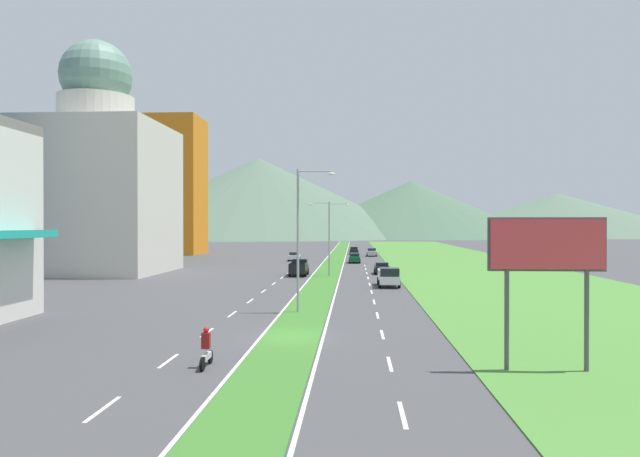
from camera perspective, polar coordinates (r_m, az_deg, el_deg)
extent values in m
plane|color=#424244|center=(33.15, -2.78, -10.60)|extent=(600.00, 600.00, 0.00)
cube|color=#387028|center=(92.63, 1.23, -3.49)|extent=(3.20, 240.00, 0.06)
cube|color=#477F33|center=(94.13, 13.88, -3.44)|extent=(24.00, 240.00, 0.06)
cube|color=silver|center=(22.12, -20.50, -16.23)|extent=(0.16, 2.80, 0.01)
cube|color=silver|center=(28.48, -14.62, -12.44)|extent=(0.16, 2.80, 0.01)
cube|color=silver|center=(35.09, -11.02, -9.98)|extent=(0.16, 2.80, 0.01)
cube|color=silver|center=(41.84, -8.60, -8.29)|extent=(0.16, 2.80, 0.01)
cube|color=silver|center=(48.67, -6.86, -7.06)|extent=(0.16, 2.80, 0.01)
cube|color=silver|center=(55.55, -5.56, -6.13)|extent=(0.16, 2.80, 0.01)
cube|color=silver|center=(62.46, -4.56, -5.41)|extent=(0.16, 2.80, 0.01)
cube|color=silver|center=(69.39, -3.75, -4.82)|extent=(0.16, 2.80, 0.01)
cube|color=silver|center=(76.34, -3.09, -4.35)|extent=(0.16, 2.80, 0.01)
cube|color=silver|center=(83.30, -2.54, -3.95)|extent=(0.16, 2.80, 0.01)
cube|color=silver|center=(90.28, -2.08, -3.61)|extent=(0.16, 2.80, 0.01)
cube|color=silver|center=(20.44, 8.09, -17.61)|extent=(0.16, 2.80, 0.01)
cube|color=silver|center=(27.20, 6.85, -13.04)|extent=(0.16, 2.80, 0.01)
cube|color=silver|center=(34.06, 6.13, -10.30)|extent=(0.16, 2.80, 0.01)
cube|color=silver|center=(40.98, 5.65, -8.47)|extent=(0.16, 2.80, 0.01)
cube|color=silver|center=(47.93, 5.32, -7.18)|extent=(0.16, 2.80, 0.01)
cube|color=silver|center=(54.90, 5.07, -6.21)|extent=(0.16, 2.80, 0.01)
cube|color=silver|center=(61.88, 4.88, -5.46)|extent=(0.16, 2.80, 0.01)
cube|color=silver|center=(68.87, 4.73, -4.86)|extent=(0.16, 2.80, 0.01)
cube|color=silver|center=(75.87, 4.61, -4.38)|extent=(0.16, 2.80, 0.01)
cube|color=silver|center=(82.87, 4.50, -3.97)|extent=(0.16, 2.80, 0.01)
cube|color=silver|center=(89.88, 4.42, -3.63)|extent=(0.16, 2.80, 0.01)
cube|color=silver|center=(92.72, 0.14, -3.51)|extent=(0.16, 240.00, 0.01)
cube|color=silver|center=(92.58, 2.31, -3.51)|extent=(0.16, 240.00, 0.01)
cube|color=beige|center=(81.83, -21.07, 2.73)|extent=(17.84, 17.84, 19.38)
cylinder|color=beige|center=(83.11, -21.09, 10.70)|extent=(9.66, 9.66, 3.68)
sphere|color=slate|center=(84.06, -21.10, 13.79)|extent=(9.20, 9.20, 9.20)
cube|color=orange|center=(128.12, -14.18, 4.07)|extent=(12.01, 12.01, 29.08)
cone|color=#516B56|center=(297.36, -6.04, 3.04)|extent=(169.83, 169.83, 40.05)
cone|color=#47664C|center=(298.40, 8.91, 1.91)|extent=(128.33, 128.33, 28.36)
cone|color=#516B56|center=(348.45, 22.23, 1.27)|extent=(151.34, 151.34, 23.58)
cylinder|color=#99999E|center=(41.62, -2.18, -1.23)|extent=(0.18, 0.18, 10.29)
cylinder|color=#99999E|center=(41.69, -0.54, 5.64)|extent=(2.39, 0.13, 0.10)
ellipsoid|color=silver|center=(41.62, 1.11, 5.38)|extent=(0.56, 0.28, 0.20)
cylinder|color=#99999E|center=(70.45, 0.91, -1.05)|extent=(0.18, 0.18, 9.09)
cylinder|color=#99999E|center=(70.46, 0.01, 2.53)|extent=(2.21, 0.24, 0.10)
ellipsoid|color=silver|center=(70.45, -0.88, 2.37)|extent=(0.56, 0.28, 0.20)
cylinder|color=#99999E|center=(99.42, 0.89, -0.37)|extent=(0.18, 0.18, 9.99)
cylinder|color=#99999E|center=(99.31, 1.79, 2.43)|extent=(3.13, 0.31, 0.10)
ellipsoid|color=silver|center=(99.17, 2.69, 2.31)|extent=(0.56, 0.28, 0.20)
cylinder|color=#4C4C51|center=(26.53, 17.83, -8.55)|extent=(0.20, 0.20, 4.42)
cylinder|color=#4C4C51|center=(27.55, 24.67, -8.23)|extent=(0.20, 0.20, 4.42)
cube|color=#D83847|center=(26.60, 21.40, -1.46)|extent=(4.79, 0.16, 2.12)
cube|color=#4C4C51|center=(26.71, 21.32, -1.45)|extent=(4.99, 0.08, 2.32)
cube|color=#0C5128|center=(95.97, 3.41, -2.96)|extent=(1.78, 4.77, 0.76)
cube|color=black|center=(96.12, 3.41, -2.57)|extent=(1.53, 2.10, 0.52)
cylinder|color=black|center=(94.52, 3.93, -3.24)|extent=(0.22, 0.64, 0.64)
cylinder|color=black|center=(94.52, 2.89, -3.24)|extent=(0.22, 0.64, 0.64)
cylinder|color=black|center=(97.47, 3.91, -3.13)|extent=(0.22, 0.64, 0.64)
cylinder|color=black|center=(97.47, 2.91, -3.13)|extent=(0.22, 0.64, 0.64)
cube|color=silver|center=(101.14, -2.54, -2.81)|extent=(1.73, 4.31, 0.68)
cube|color=black|center=(100.94, -2.55, -2.48)|extent=(1.49, 1.90, 0.52)
cylinder|color=black|center=(102.58, -2.92, -2.95)|extent=(0.22, 0.64, 0.64)
cylinder|color=black|center=(102.41, -2.00, -2.96)|extent=(0.22, 0.64, 0.64)
cylinder|color=black|center=(99.93, -3.09, -3.04)|extent=(0.22, 0.64, 0.64)
cylinder|color=black|center=(99.75, -2.14, -3.05)|extent=(0.22, 0.64, 0.64)
cube|color=black|center=(124.13, 3.35, -2.20)|extent=(1.77, 4.10, 0.76)
cube|color=black|center=(124.27, 3.35, -1.91)|extent=(1.52, 1.81, 0.48)
cylinder|color=black|center=(122.88, 3.75, -2.40)|extent=(0.22, 0.64, 0.64)
cylinder|color=black|center=(122.88, 2.95, -2.40)|extent=(0.22, 0.64, 0.64)
cylinder|color=black|center=(125.42, 3.74, -2.34)|extent=(0.22, 0.64, 0.64)
cylinder|color=black|center=(125.43, 2.96, -2.34)|extent=(0.22, 0.64, 0.64)
cube|color=#B2B2B7|center=(116.30, 5.09, -2.38)|extent=(1.85, 4.55, 0.74)
cube|color=black|center=(116.45, 5.09, -2.06)|extent=(1.59, 2.00, 0.54)
cylinder|color=black|center=(114.94, 5.55, -2.59)|extent=(0.22, 0.64, 0.64)
cylinder|color=black|center=(114.89, 4.67, -2.60)|extent=(0.22, 0.64, 0.64)
cylinder|color=black|center=(117.75, 5.50, -2.52)|extent=(0.22, 0.64, 0.64)
cylinder|color=black|center=(117.70, 4.64, -2.52)|extent=(0.22, 0.64, 0.64)
cube|color=black|center=(74.85, 6.09, -3.94)|extent=(1.83, 4.15, 0.69)
cube|color=black|center=(74.97, 6.08, -3.49)|extent=(1.57, 1.82, 0.45)
cylinder|color=black|center=(73.64, 6.82, -4.28)|extent=(0.22, 0.64, 0.64)
cylinder|color=black|center=(73.56, 5.45, -4.28)|extent=(0.22, 0.64, 0.64)
cylinder|color=black|center=(76.20, 6.70, -4.12)|extent=(0.22, 0.64, 0.64)
cylinder|color=black|center=(76.12, 5.38, -4.12)|extent=(0.22, 0.64, 0.64)
cube|color=black|center=(71.92, -2.08, -4.00)|extent=(2.00, 5.40, 0.80)
cube|color=black|center=(73.45, -1.96, -3.29)|extent=(1.84, 2.00, 0.80)
cube|color=black|center=(70.88, -2.93, -3.57)|extent=(0.10, 3.20, 0.44)
cube|color=black|center=(70.70, -1.41, -3.58)|extent=(0.10, 3.20, 0.44)
cube|color=black|center=(69.24, -2.29, -3.66)|extent=(1.84, 0.10, 0.44)
cylinder|color=black|center=(73.65, -2.71, -4.21)|extent=(0.26, 0.80, 0.80)
cylinder|color=black|center=(73.48, -1.21, -4.22)|extent=(0.26, 0.80, 0.80)
cylinder|color=black|center=(70.44, -2.99, -4.42)|extent=(0.26, 0.80, 0.80)
cylinder|color=black|center=(70.26, -1.43, -4.44)|extent=(0.26, 0.80, 0.80)
cube|color=silver|center=(59.94, 6.73, -4.89)|extent=(2.00, 5.40, 0.80)
cube|color=black|center=(58.27, 6.82, -4.25)|extent=(1.84, 2.00, 0.80)
cube|color=silver|center=(61.04, 7.55, -4.21)|extent=(0.10, 3.20, 0.44)
cube|color=silver|center=(60.93, 5.78, -4.22)|extent=(0.10, 3.20, 0.44)
cube|color=silver|center=(62.52, 6.59, -4.10)|extent=(1.84, 0.10, 0.44)
cylinder|color=black|center=(58.43, 7.76, -5.42)|extent=(0.26, 0.80, 0.80)
cylinder|color=black|center=(58.32, 5.87, -5.43)|extent=(0.26, 0.80, 0.80)
cylinder|color=black|center=(61.64, 7.53, -5.12)|extent=(0.26, 0.80, 0.80)
cylinder|color=black|center=(61.54, 5.74, -5.13)|extent=(0.26, 0.80, 0.80)
cylinder|color=black|center=(27.51, -10.69, -12.26)|extent=(0.10, 0.60, 0.60)
cylinder|color=black|center=(26.19, -11.46, -12.91)|extent=(0.12, 0.60, 0.60)
cube|color=#B2B2B7|center=(26.81, -11.07, -12.21)|extent=(0.20, 1.12, 0.25)
ellipsoid|color=#B2B2B7|center=(26.92, -10.96, -11.39)|extent=(0.24, 0.44, 0.24)
cube|color=maroon|center=(26.57, -11.12, -10.73)|extent=(0.36, 0.28, 0.70)
sphere|color=red|center=(26.53, -11.10, -9.72)|extent=(0.26, 0.26, 0.26)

